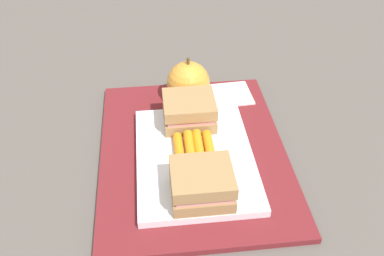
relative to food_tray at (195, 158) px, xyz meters
The scene contains 8 objects.
ground_plane 0.03m from the food_tray, ahead, with size 2.40×2.40×0.00m, color #56514C.
lunchbag_mat 0.03m from the food_tray, ahead, with size 0.36×0.28×0.01m, color maroon.
food_tray is the anchor object (origin of this frame).
sandwich_half_left 0.08m from the food_tray, behind, with size 0.07×0.08×0.04m.
sandwich_half_right 0.08m from the food_tray, ahead, with size 0.07×0.08×0.04m.
carrot_sticks_bundle 0.01m from the food_tray, 107.69° to the left, with size 0.08×0.06×0.02m.
apple 0.16m from the food_tray, ahead, with size 0.07×0.07×0.08m.
paper_napkin 0.18m from the food_tray, 27.58° to the right, with size 0.07×0.07×0.00m, color white.
Camera 1 is at (-0.48, 0.05, 0.45)m, focal length 39.91 mm.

